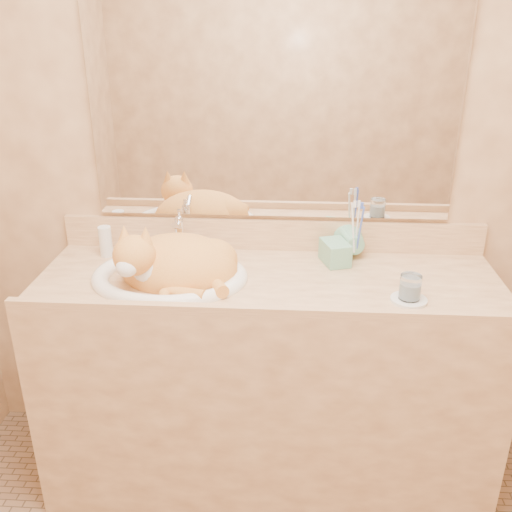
# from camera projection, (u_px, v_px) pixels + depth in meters

# --- Properties ---
(wall_back) EXTENTS (2.40, 0.02, 2.50)m
(wall_back) POSITION_uv_depth(u_px,v_px,m) (273.00, 146.00, 2.06)
(wall_back) COLOR #9A6B46
(wall_back) RESTS_ON ground
(vanity_counter) EXTENTS (1.60, 0.55, 0.85)m
(vanity_counter) POSITION_uv_depth(u_px,v_px,m) (267.00, 381.00, 2.13)
(vanity_counter) COLOR #A5734A
(vanity_counter) RESTS_ON floor
(mirror) EXTENTS (1.30, 0.02, 0.80)m
(mirror) POSITION_uv_depth(u_px,v_px,m) (273.00, 107.00, 1.99)
(mirror) COLOR white
(mirror) RESTS_ON wall_back
(sink_basin) EXTENTS (0.57, 0.49, 0.16)m
(sink_basin) POSITION_uv_depth(u_px,v_px,m) (169.00, 256.00, 1.93)
(sink_basin) COLOR white
(sink_basin) RESTS_ON vanity_counter
(faucet) EXTENTS (0.05, 0.12, 0.17)m
(faucet) POSITION_uv_depth(u_px,v_px,m) (180.00, 235.00, 2.12)
(faucet) COLOR silver
(faucet) RESTS_ON vanity_counter
(cat) EXTENTS (0.43, 0.36, 0.22)m
(cat) POSITION_uv_depth(u_px,v_px,m) (173.00, 262.00, 1.93)
(cat) COLOR orange
(cat) RESTS_ON sink_basin
(soap_dispenser) EXTENTS (0.11, 0.11, 0.19)m
(soap_dispenser) POSITION_uv_depth(u_px,v_px,m) (343.00, 246.00, 1.99)
(soap_dispenser) COLOR #71B592
(soap_dispenser) RESTS_ON vanity_counter
(toothbrush_cup) EXTENTS (0.14, 0.14, 0.11)m
(toothbrush_cup) POSITION_uv_depth(u_px,v_px,m) (356.00, 248.00, 2.08)
(toothbrush_cup) COLOR #71B592
(toothbrush_cup) RESTS_ON vanity_counter
(toothbrushes) EXTENTS (0.04, 0.04, 0.24)m
(toothbrushes) POSITION_uv_depth(u_px,v_px,m) (357.00, 226.00, 2.05)
(toothbrushes) COLOR white
(toothbrushes) RESTS_ON toothbrush_cup
(saucer) EXTENTS (0.12, 0.12, 0.01)m
(saucer) POSITION_uv_depth(u_px,v_px,m) (409.00, 300.00, 1.81)
(saucer) COLOR white
(saucer) RESTS_ON vanity_counter
(water_glass) EXTENTS (0.07, 0.07, 0.08)m
(water_glass) POSITION_uv_depth(u_px,v_px,m) (410.00, 287.00, 1.79)
(water_glass) COLOR white
(water_glass) RESTS_ON saucer
(lotion_bottle) EXTENTS (0.05, 0.05, 0.11)m
(lotion_bottle) POSITION_uv_depth(u_px,v_px,m) (106.00, 241.00, 2.13)
(lotion_bottle) COLOR white
(lotion_bottle) RESTS_ON vanity_counter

